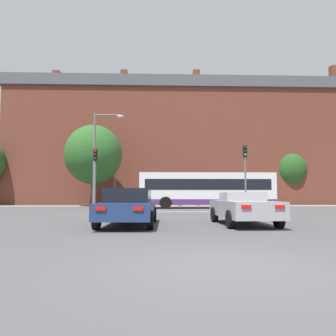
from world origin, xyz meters
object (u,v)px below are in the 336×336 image
car_roadster_right (243,208)px  bus_crossing_lead (206,189)px  pedestrian_walking_east (198,196)px  traffic_light_far_left (115,176)px  traffic_light_near_right (245,167)px  pedestrian_waiting (180,196)px  traffic_light_near_left (95,170)px  street_lamp_junction (99,150)px  car_saloon_left (129,206)px

car_roadster_right → bus_crossing_lead: bearing=85.1°
pedestrian_walking_east → bus_crossing_lead: bearing=-156.6°
traffic_light_far_left → traffic_light_near_right: traffic_light_near_right is taller
traffic_light_far_left → pedestrian_waiting: size_ratio=2.64×
car_roadster_right → traffic_light_near_right: (2.76, 9.66, 2.40)m
traffic_light_near_left → pedestrian_walking_east: size_ratio=2.42×
bus_crossing_lead → traffic_light_near_left: size_ratio=2.69×
bus_crossing_lead → car_roadster_right: bearing=176.7°
traffic_light_far_left → pedestrian_walking_east: (8.56, 0.66, -1.96)m
traffic_light_far_left → street_lamp_junction: (0.06, -9.32, 1.42)m
bus_crossing_lead → traffic_light_far_left: (-8.57, 5.29, 1.39)m
traffic_light_far_left → traffic_light_near_right: 15.16m
bus_crossing_lead → traffic_light_far_left: 10.17m
traffic_light_far_left → pedestrian_walking_east: traffic_light_far_left is taller
traffic_light_far_left → street_lamp_junction: street_lamp_junction is taller
car_saloon_left → traffic_light_near_right: size_ratio=1.08×
car_roadster_right → street_lamp_junction: (-7.63, 11.32, 3.76)m
bus_crossing_lead → traffic_light_far_left: traffic_light_far_left is taller
bus_crossing_lead → pedestrian_walking_east: 5.98m
car_roadster_right → pedestrian_walking_east: (0.87, 21.30, 0.38)m
pedestrian_waiting → pedestrian_walking_east: pedestrian_walking_east is taller
bus_crossing_lead → traffic_light_near_left: (-8.45, -5.93, 1.25)m
car_saloon_left → traffic_light_near_left: (-3.11, 9.57, 2.14)m
traffic_light_near_left → street_lamp_junction: street_lamp_junction is taller
car_saloon_left → pedestrian_walking_east: 22.11m
car_roadster_right → traffic_light_near_left: size_ratio=1.06×
traffic_light_near_left → traffic_light_near_right: bearing=1.3°
bus_crossing_lead → pedestrian_waiting: size_ratio=6.72×
car_roadster_right → pedestrian_waiting: pedestrian_waiting is taller
car_saloon_left → bus_crossing_lead: bearing=72.7°
car_saloon_left → bus_crossing_lead: size_ratio=0.43×
car_roadster_right → traffic_light_near_right: traffic_light_near_right is taller
traffic_light_near_right → pedestrian_walking_east: 11.96m
bus_crossing_lead → pedestrian_waiting: 5.28m
bus_crossing_lead → traffic_light_near_left: traffic_light_near_left is taller
car_saloon_left → bus_crossing_lead: 16.42m
traffic_light_near_left → pedestrian_waiting: traffic_light_near_left is taller
street_lamp_junction → pedestrian_waiting: street_lamp_junction is taller
street_lamp_junction → car_roadster_right: bearing=-56.0°
traffic_light_near_right → pedestrian_walking_east: bearing=99.2°
bus_crossing_lead → street_lamp_junction: 9.83m
street_lamp_junction → pedestrian_walking_east: (8.50, 9.98, -3.39)m
pedestrian_walking_east → pedestrian_waiting: bearing=142.5°
car_saloon_left → street_lamp_junction: (-3.17, 11.47, 3.70)m
car_saloon_left → street_lamp_junction: bearing=107.1°
pedestrian_waiting → pedestrian_walking_east: 2.22m
traffic_light_near_right → traffic_light_near_left: (-10.33, -0.24, -0.20)m
traffic_light_near_left → pedestrian_walking_east: (8.44, 11.88, -1.82)m
traffic_light_near_right → pedestrian_waiting: 11.41m
street_lamp_junction → traffic_light_near_left: bearing=-88.1°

